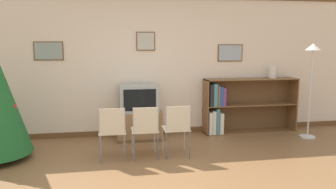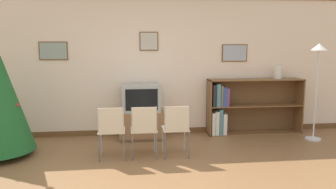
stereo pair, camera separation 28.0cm
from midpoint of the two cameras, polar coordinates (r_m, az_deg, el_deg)
wall_back at (r=6.30m, az=-5.70°, el=5.17°), size 8.89×0.11×2.70m
tv_console at (r=6.12m, az=-6.39°, el=-5.25°), size 0.81×0.54×0.53m
television at (r=6.01m, az=-6.47°, el=-0.57°), size 0.69×0.53×0.49m
folding_chair_left at (r=4.98m, az=-11.29°, el=-6.12°), size 0.40×0.40×0.82m
folding_chair_center at (r=5.00m, az=-5.62°, el=-5.96°), size 0.40×0.40×0.82m
folding_chair_right at (r=5.05m, az=-0.02°, el=-5.75°), size 0.40×0.40×0.82m
bookshelf at (r=6.56m, az=10.31°, el=-2.13°), size 1.86×0.36×1.07m
vase at (r=6.79m, az=16.63°, el=3.81°), size 0.14×0.14×0.25m
standing_lamp at (r=6.49m, az=22.67°, el=4.60°), size 0.28×0.28×1.75m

